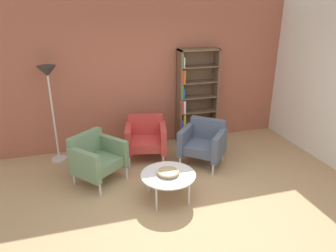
% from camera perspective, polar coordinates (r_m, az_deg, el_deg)
% --- Properties ---
extents(ground_plane, '(8.32, 8.32, 0.00)m').
position_cam_1_polar(ground_plane, '(4.58, 4.22, -14.79)').
color(ground_plane, tan).
extents(brick_back_panel, '(6.40, 0.12, 2.90)m').
position_cam_1_polar(brick_back_panel, '(6.18, -3.43, 9.71)').
color(brick_back_panel, '#9E5642').
rests_on(brick_back_panel, ground_plane).
extents(bookshelf_tall, '(0.80, 0.30, 1.90)m').
position_cam_1_polar(bookshelf_tall, '(6.37, 4.77, 5.09)').
color(bookshelf_tall, brown).
rests_on(bookshelf_tall, ground_plane).
extents(coffee_table_low, '(0.80, 0.80, 0.40)m').
position_cam_1_polar(coffee_table_low, '(4.59, 0.04, -9.10)').
color(coffee_table_low, silver).
rests_on(coffee_table_low, ground_plane).
extents(decorative_bowl, '(0.32, 0.32, 0.05)m').
position_cam_1_polar(decorative_bowl, '(4.56, 0.04, -8.41)').
color(decorative_bowl, tan).
rests_on(decorative_bowl, coffee_table_low).
extents(armchair_near_window, '(0.84, 0.79, 0.78)m').
position_cam_1_polar(armchair_near_window, '(5.74, -4.06, -2.10)').
color(armchair_near_window, '#B73833').
rests_on(armchair_near_window, ground_plane).
extents(armchair_spare_guest, '(0.95, 0.94, 0.78)m').
position_cam_1_polar(armchair_spare_guest, '(5.59, 6.50, -2.88)').
color(armchair_spare_guest, '#4C566B').
rests_on(armchair_spare_guest, ground_plane).
extents(armchair_by_bookshelf, '(0.95, 0.94, 0.78)m').
position_cam_1_polar(armchair_by_bookshelf, '(5.14, -12.94, -5.57)').
color(armchair_by_bookshelf, slate).
rests_on(armchair_by_bookshelf, ground_plane).
extents(floor_lamp_torchiere, '(0.32, 0.32, 1.74)m').
position_cam_1_polar(floor_lamp_torchiere, '(5.71, -20.94, 7.33)').
color(floor_lamp_torchiere, silver).
rests_on(floor_lamp_torchiere, ground_plane).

